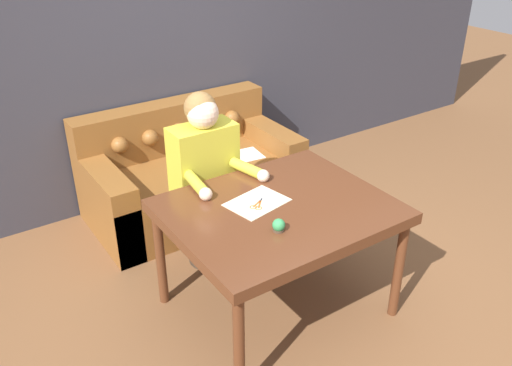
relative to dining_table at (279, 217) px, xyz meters
name	(u,v)px	position (x,y,z in m)	size (l,w,h in m)	color
ground_plane	(290,306)	(0.08, -0.04, -0.68)	(16.00, 16.00, 0.00)	brown
wall_back	(150,44)	(0.08, 1.85, 0.62)	(8.00, 0.06, 2.60)	#383842
dining_table	(279,217)	(0.00, 0.00, 0.00)	(1.26, 1.04, 0.75)	#562D19
couch	(190,176)	(0.14, 1.41, -0.38)	(1.66, 0.89, 0.86)	brown
person	(205,181)	(-0.11, 0.68, -0.03)	(0.49, 0.56, 1.26)	#33281E
pattern_paper_main	(257,202)	(-0.08, 0.10, 0.07)	(0.38, 0.31, 0.00)	beige
scissors	(259,203)	(-0.08, 0.09, 0.07)	(0.23, 0.19, 0.01)	silver
pin_cushion	(279,226)	(-0.15, -0.21, 0.10)	(0.07, 0.07, 0.07)	#4C3828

